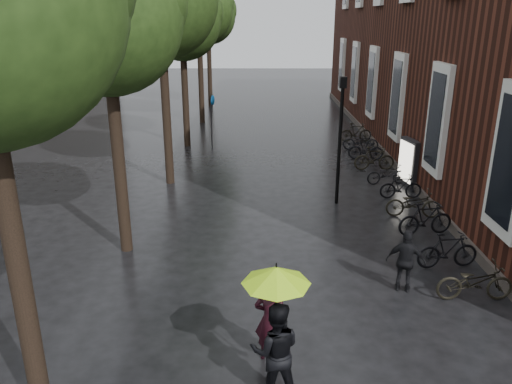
{
  "coord_description": "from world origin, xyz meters",
  "views": [
    {
      "loc": [
        -0.38,
        -5.64,
        6.14
      ],
      "look_at": [
        -0.48,
        7.49,
        1.54
      ],
      "focal_mm": 35.0,
      "sensor_mm": 36.0,
      "label": 1
    }
  ],
  "objects_px": {
    "parked_bicycles": "(393,180)",
    "lamp_post": "(341,129)",
    "person_burgundy": "(271,320)",
    "pedestrian_walking": "(406,261)",
    "person_black": "(276,351)",
    "ad_lightbox": "(409,163)"
  },
  "relations": [
    {
      "from": "person_burgundy",
      "to": "person_black",
      "type": "distance_m",
      "value": 0.98
    },
    {
      "from": "person_black",
      "to": "ad_lightbox",
      "type": "bearing_deg",
      "value": -114.91
    },
    {
      "from": "person_burgundy",
      "to": "ad_lightbox",
      "type": "relative_size",
      "value": 0.94
    },
    {
      "from": "person_burgundy",
      "to": "pedestrian_walking",
      "type": "height_order",
      "value": "person_burgundy"
    },
    {
      "from": "pedestrian_walking",
      "to": "lamp_post",
      "type": "bearing_deg",
      "value": -64.91
    },
    {
      "from": "person_black",
      "to": "parked_bicycles",
      "type": "distance_m",
      "value": 11.62
    },
    {
      "from": "pedestrian_walking",
      "to": "parked_bicycles",
      "type": "height_order",
      "value": "pedestrian_walking"
    },
    {
      "from": "ad_lightbox",
      "to": "parked_bicycles",
      "type": "bearing_deg",
      "value": -146.39
    },
    {
      "from": "person_burgundy",
      "to": "person_black",
      "type": "relative_size",
      "value": 0.95
    },
    {
      "from": "person_burgundy",
      "to": "ad_lightbox",
      "type": "height_order",
      "value": "ad_lightbox"
    },
    {
      "from": "person_black",
      "to": "parked_bicycles",
      "type": "relative_size",
      "value": 0.11
    },
    {
      "from": "person_black",
      "to": "ad_lightbox",
      "type": "xyz_separation_m",
      "value": [
        5.42,
        11.4,
        0.02
      ]
    },
    {
      "from": "person_black",
      "to": "lamp_post",
      "type": "height_order",
      "value": "lamp_post"
    },
    {
      "from": "parked_bicycles",
      "to": "lamp_post",
      "type": "relative_size",
      "value": 3.71
    },
    {
      "from": "lamp_post",
      "to": "person_black",
      "type": "bearing_deg",
      "value": -104.42
    },
    {
      "from": "ad_lightbox",
      "to": "lamp_post",
      "type": "xyz_separation_m",
      "value": [
        -3.0,
        -1.97,
        1.72
      ]
    },
    {
      "from": "pedestrian_walking",
      "to": "parked_bicycles",
      "type": "bearing_deg",
      "value": -83.87
    },
    {
      "from": "person_burgundy",
      "to": "pedestrian_walking",
      "type": "bearing_deg",
      "value": -130.36
    },
    {
      "from": "ad_lightbox",
      "to": "lamp_post",
      "type": "bearing_deg",
      "value": -157.93
    },
    {
      "from": "pedestrian_walking",
      "to": "parked_bicycles",
      "type": "distance_m",
      "value": 7.29
    },
    {
      "from": "pedestrian_walking",
      "to": "lamp_post",
      "type": "distance_m",
      "value": 6.24
    },
    {
      "from": "person_burgundy",
      "to": "pedestrian_walking",
      "type": "relative_size",
      "value": 1.11
    }
  ]
}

